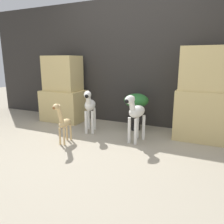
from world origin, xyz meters
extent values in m
plane|color=#9E937F|center=(0.00, 0.00, 0.00)|extent=(14.00, 14.00, 0.00)
cube|color=#2D2B28|center=(0.00, 1.53, 1.10)|extent=(6.40, 0.08, 2.20)
cube|color=#D1B775|center=(-1.26, 1.17, 0.29)|extent=(0.80, 0.54, 0.59)
cube|color=#D1B775|center=(-1.26, 1.17, 0.91)|extent=(0.65, 0.44, 0.65)
cube|color=#D1B775|center=(1.26, 1.17, 0.37)|extent=(0.80, 0.54, 0.73)
cube|color=#D1B775|center=(1.26, 1.17, 1.04)|extent=(0.74, 0.50, 0.61)
cylinder|color=white|center=(0.42, 0.52, 0.19)|extent=(0.04, 0.04, 0.37)
cylinder|color=white|center=(0.32, 0.54, 0.19)|extent=(0.04, 0.04, 0.37)
cylinder|color=white|center=(0.47, 0.76, 0.19)|extent=(0.04, 0.04, 0.37)
cylinder|color=white|center=(0.37, 0.78, 0.19)|extent=(0.04, 0.04, 0.37)
ellipsoid|color=white|center=(0.39, 0.65, 0.45)|extent=(0.23, 0.37, 0.17)
cylinder|color=white|center=(0.37, 0.51, 0.57)|extent=(0.10, 0.14, 0.19)
ellipsoid|color=white|center=(0.36, 0.45, 0.65)|extent=(0.14, 0.21, 0.12)
sphere|color=black|center=(0.34, 0.37, 0.64)|extent=(0.06, 0.06, 0.06)
cube|color=black|center=(0.37, 0.51, 0.57)|extent=(0.03, 0.08, 0.16)
cylinder|color=white|center=(-0.35, 0.68, 0.19)|extent=(0.04, 0.04, 0.37)
cylinder|color=white|center=(-0.45, 0.64, 0.19)|extent=(0.04, 0.04, 0.37)
cylinder|color=white|center=(-0.44, 0.90, 0.19)|extent=(0.04, 0.04, 0.37)
cylinder|color=white|center=(-0.53, 0.87, 0.19)|extent=(0.04, 0.04, 0.37)
ellipsoid|color=white|center=(-0.44, 0.77, 0.45)|extent=(0.28, 0.39, 0.17)
cylinder|color=white|center=(-0.39, 0.63, 0.57)|extent=(0.12, 0.15, 0.19)
ellipsoid|color=white|center=(-0.37, 0.58, 0.65)|extent=(0.17, 0.22, 0.12)
sphere|color=black|center=(-0.34, 0.50, 0.64)|extent=(0.06, 0.06, 0.06)
cube|color=black|center=(-0.39, 0.63, 0.57)|extent=(0.04, 0.08, 0.16)
cylinder|color=tan|center=(-0.47, 0.09, 0.12)|extent=(0.03, 0.03, 0.24)
cylinder|color=tan|center=(-0.54, 0.08, 0.12)|extent=(0.03, 0.03, 0.24)
cylinder|color=tan|center=(-0.50, 0.29, 0.12)|extent=(0.03, 0.03, 0.24)
cylinder|color=tan|center=(-0.56, 0.28, 0.12)|extent=(0.03, 0.03, 0.24)
ellipsoid|color=tan|center=(-0.52, 0.18, 0.29)|extent=(0.14, 0.29, 0.11)
cylinder|color=tan|center=(-0.50, 0.07, 0.44)|extent=(0.08, 0.15, 0.28)
ellipsoid|color=tan|center=(-0.49, -0.02, 0.57)|extent=(0.08, 0.13, 0.08)
sphere|color=brown|center=(-0.49, -0.07, 0.56)|extent=(0.04, 0.04, 0.04)
cylinder|color=black|center=(0.21, 1.17, 0.05)|extent=(0.16, 0.16, 0.11)
cylinder|color=brown|center=(0.21, 1.17, 0.25)|extent=(0.04, 0.04, 0.29)
ellipsoid|color=#286B2D|center=(0.21, 1.17, 0.51)|extent=(0.41, 0.41, 0.22)
camera|label=1|loc=(1.32, -2.24, 1.16)|focal=35.00mm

